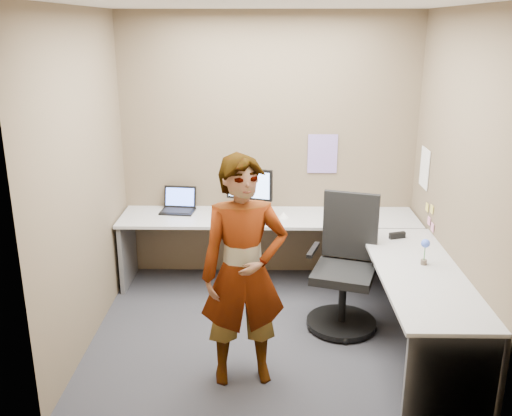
{
  "coord_description": "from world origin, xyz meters",
  "views": [
    {
      "loc": [
        -0.03,
        -4.42,
        2.56
      ],
      "look_at": [
        -0.11,
        0.25,
        1.05
      ],
      "focal_mm": 40.0,
      "sensor_mm": 36.0,
      "label": 1
    }
  ],
  "objects_px": {
    "monitor": "(249,187)",
    "office_chair": "(345,275)",
    "desk": "(317,252)",
    "person": "(244,273)"
  },
  "relations": [
    {
      "from": "desk",
      "to": "monitor",
      "type": "distance_m",
      "value": 0.95
    },
    {
      "from": "monitor",
      "to": "office_chair",
      "type": "xyz_separation_m",
      "value": [
        0.85,
        -0.79,
        -0.58
      ]
    },
    {
      "from": "desk",
      "to": "office_chair",
      "type": "xyz_separation_m",
      "value": [
        0.23,
        -0.24,
        -0.12
      ]
    },
    {
      "from": "office_chair",
      "to": "person",
      "type": "distance_m",
      "value": 1.24
    },
    {
      "from": "monitor",
      "to": "office_chair",
      "type": "height_order",
      "value": "monitor"
    },
    {
      "from": "office_chair",
      "to": "person",
      "type": "height_order",
      "value": "person"
    },
    {
      "from": "desk",
      "to": "office_chair",
      "type": "bearing_deg",
      "value": -46.37
    },
    {
      "from": "desk",
      "to": "office_chair",
      "type": "distance_m",
      "value": 0.35
    },
    {
      "from": "desk",
      "to": "person",
      "type": "bearing_deg",
      "value": -120.19
    },
    {
      "from": "office_chair",
      "to": "desk",
      "type": "bearing_deg",
      "value": 151.3
    }
  ]
}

